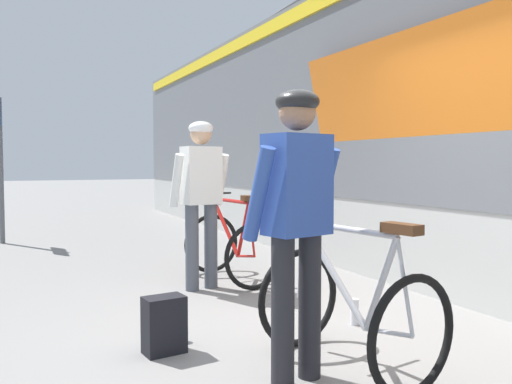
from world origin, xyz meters
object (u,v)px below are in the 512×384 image
at_px(water_bottle_by_the_backpack, 173,326).
at_px(backpack_on_platform, 164,325).
at_px(cyclist_far_in_white, 201,189).
at_px(bicycle_near_silver, 350,308).
at_px(bicycle_far_red, 232,245).
at_px(platform_sign_post, 0,145).
at_px(cyclist_near_in_blue, 297,209).
at_px(water_bottle_near_the_bikes, 355,312).

bearing_deg(water_bottle_by_the_backpack, backpack_on_platform, -118.57).
height_order(backpack_on_platform, water_bottle_by_the_backpack, backpack_on_platform).
xyz_separation_m(cyclist_far_in_white, bicycle_near_silver, (0.14, -2.46, -0.65)).
distance_m(cyclist_far_in_white, bicycle_far_red, 0.82).
bearing_deg(bicycle_far_red, platform_sign_post, 119.43).
height_order(bicycle_near_silver, water_bottle_by_the_backpack, bicycle_near_silver).
distance_m(bicycle_near_silver, bicycle_far_red, 2.70).
relative_size(cyclist_far_in_white, platform_sign_post, 0.73).
distance_m(cyclist_near_in_blue, water_bottle_near_the_bikes, 1.57).
bearing_deg(backpack_on_platform, platform_sign_post, 92.94).
height_order(cyclist_far_in_white, bicycle_far_red, cyclist_far_in_white).
distance_m(cyclist_near_in_blue, water_bottle_by_the_backpack, 1.49).
bearing_deg(water_bottle_near_the_bikes, cyclist_far_in_white, 112.98).
xyz_separation_m(cyclist_near_in_blue, cyclist_far_in_white, (0.27, 2.47, 0.00)).
bearing_deg(platform_sign_post, water_bottle_by_the_backpack, -78.40).
relative_size(backpack_on_platform, water_bottle_by_the_backpack, 1.91).
bearing_deg(bicycle_far_red, bicycle_near_silver, -96.44).
relative_size(cyclist_far_in_white, backpack_on_platform, 4.40).
relative_size(water_bottle_by_the_backpack, platform_sign_post, 0.09).
height_order(cyclist_near_in_blue, bicycle_near_silver, cyclist_near_in_blue).
height_order(bicycle_near_silver, platform_sign_post, platform_sign_post).
xyz_separation_m(cyclist_far_in_white, water_bottle_by_the_backpack, (-0.73, -1.41, -0.95)).
bearing_deg(water_bottle_by_the_backpack, platform_sign_post, 101.60).
bearing_deg(bicycle_far_red, cyclist_near_in_blue, -104.67).
bearing_deg(bicycle_far_red, backpack_on_platform, -124.59).
height_order(bicycle_far_red, platform_sign_post, platform_sign_post).
relative_size(bicycle_near_silver, water_bottle_near_the_bikes, 5.40).
bearing_deg(bicycle_near_silver, platform_sign_post, 106.70).
bearing_deg(bicycle_near_silver, bicycle_far_red, 83.56).
distance_m(cyclist_near_in_blue, bicycle_near_silver, 0.77).
bearing_deg(bicycle_far_red, water_bottle_by_the_backpack, -125.43).
bearing_deg(backpack_on_platform, bicycle_far_red, 48.43).
xyz_separation_m(backpack_on_platform, water_bottle_by_the_backpack, (0.13, 0.25, -0.10)).
bearing_deg(bicycle_near_silver, backpack_on_platform, 141.54).
bearing_deg(cyclist_far_in_white, platform_sign_post, 113.56).
bearing_deg(cyclist_near_in_blue, water_bottle_near_the_bikes, 37.71).
relative_size(backpack_on_platform, platform_sign_post, 0.17).
bearing_deg(platform_sign_post, water_bottle_near_the_bikes, -66.60).
xyz_separation_m(cyclist_far_in_white, platform_sign_post, (-1.92, 4.41, 0.57)).
relative_size(cyclist_near_in_blue, backpack_on_platform, 4.40).
bearing_deg(cyclist_far_in_white, water_bottle_near_the_bikes, -67.02).
relative_size(cyclist_far_in_white, water_bottle_by_the_backpack, 8.42).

